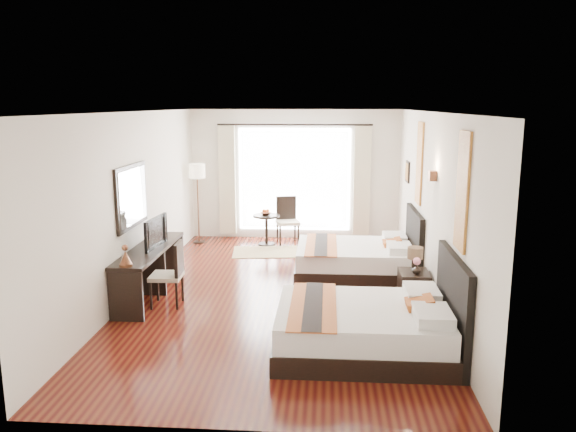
# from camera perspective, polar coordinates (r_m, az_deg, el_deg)

# --- Properties ---
(floor) EXTENTS (4.50, 7.50, 0.01)m
(floor) POSITION_cam_1_polar(r_m,az_deg,el_deg) (8.85, -0.82, -7.93)
(floor) COLOR #390C0A
(floor) RESTS_ON ground
(ceiling) EXTENTS (4.50, 7.50, 0.02)m
(ceiling) POSITION_cam_1_polar(r_m,az_deg,el_deg) (8.35, -0.87, 10.48)
(ceiling) COLOR white
(ceiling) RESTS_ON wall_headboard
(wall_headboard) EXTENTS (0.01, 7.50, 2.80)m
(wall_headboard) POSITION_cam_1_polar(r_m,az_deg,el_deg) (8.60, 14.24, 0.84)
(wall_headboard) COLOR silver
(wall_headboard) RESTS_ON floor
(wall_desk) EXTENTS (0.01, 7.50, 2.80)m
(wall_desk) POSITION_cam_1_polar(r_m,az_deg,el_deg) (8.96, -15.30, 1.20)
(wall_desk) COLOR silver
(wall_desk) RESTS_ON floor
(wall_window) EXTENTS (4.50, 0.01, 2.80)m
(wall_window) POSITION_cam_1_polar(r_m,az_deg,el_deg) (12.18, 0.66, 4.20)
(wall_window) COLOR silver
(wall_window) RESTS_ON floor
(wall_entry) EXTENTS (4.50, 0.01, 2.80)m
(wall_entry) POSITION_cam_1_polar(r_m,az_deg,el_deg) (4.88, -4.62, -6.82)
(wall_entry) COLOR silver
(wall_entry) RESTS_ON floor
(window_glass) EXTENTS (2.40, 0.02, 2.20)m
(window_glass) POSITION_cam_1_polar(r_m,az_deg,el_deg) (12.18, 0.65, 3.72)
(window_glass) COLOR white
(window_glass) RESTS_ON wall_window
(sheer_curtain) EXTENTS (2.30, 0.02, 2.10)m
(sheer_curtain) POSITION_cam_1_polar(r_m,az_deg,el_deg) (12.12, 0.64, 3.68)
(sheer_curtain) COLOR white
(sheer_curtain) RESTS_ON wall_window
(drape_left) EXTENTS (0.35, 0.14, 2.35)m
(drape_left) POSITION_cam_1_polar(r_m,az_deg,el_deg) (12.26, -6.17, 3.61)
(drape_left) COLOR #B3AC8B
(drape_left) RESTS_ON floor
(drape_right) EXTENTS (0.35, 0.14, 2.35)m
(drape_right) POSITION_cam_1_polar(r_m,az_deg,el_deg) (12.09, 7.51, 3.47)
(drape_right) COLOR #B3AC8B
(drape_right) RESTS_ON floor
(art_panel_near) EXTENTS (0.03, 0.50, 1.35)m
(art_panel_near) POSITION_cam_1_polar(r_m,az_deg,el_deg) (6.60, 17.29, 2.41)
(art_panel_near) COLOR maroon
(art_panel_near) RESTS_ON wall_headboard
(art_panel_far) EXTENTS (0.03, 0.50, 1.35)m
(art_panel_far) POSITION_cam_1_polar(r_m,az_deg,el_deg) (9.56, 13.21, 5.24)
(art_panel_far) COLOR maroon
(art_panel_far) RESTS_ON wall_headboard
(wall_sconce) EXTENTS (0.10, 0.14, 0.14)m
(wall_sconce) POSITION_cam_1_polar(r_m,az_deg,el_deg) (8.16, 14.47, 3.97)
(wall_sconce) COLOR #4E2D1C
(wall_sconce) RESTS_ON wall_headboard
(mirror_frame) EXTENTS (0.04, 1.25, 0.95)m
(mirror_frame) POSITION_cam_1_polar(r_m,az_deg,el_deg) (8.75, -15.61, 1.94)
(mirror_frame) COLOR black
(mirror_frame) RESTS_ON wall_desk
(mirror_glass) EXTENTS (0.01, 1.12, 0.82)m
(mirror_glass) POSITION_cam_1_polar(r_m,az_deg,el_deg) (8.74, -15.45, 1.94)
(mirror_glass) COLOR white
(mirror_glass) RESTS_ON mirror_frame
(bed_near) EXTENTS (2.12, 1.65, 1.19)m
(bed_near) POSITION_cam_1_polar(r_m,az_deg,el_deg) (6.88, 8.32, -11.03)
(bed_near) COLOR black
(bed_near) RESTS_ON floor
(bed_far) EXTENTS (2.05, 1.60, 1.15)m
(bed_far) POSITION_cam_1_polar(r_m,az_deg,el_deg) (9.76, 7.25, -4.30)
(bed_far) COLOR black
(bed_far) RESTS_ON floor
(nightstand) EXTENTS (0.43, 0.53, 0.51)m
(nightstand) POSITION_cam_1_polar(r_m,az_deg,el_deg) (8.50, 12.65, -7.20)
(nightstand) COLOR black
(nightstand) RESTS_ON floor
(table_lamp) EXTENTS (0.23, 0.23, 0.36)m
(table_lamp) POSITION_cam_1_polar(r_m,az_deg,el_deg) (8.43, 12.79, -3.86)
(table_lamp) COLOR black
(table_lamp) RESTS_ON nightstand
(vase) EXTENTS (0.14, 0.14, 0.14)m
(vase) POSITION_cam_1_polar(r_m,az_deg,el_deg) (8.30, 12.92, -5.37)
(vase) COLOR black
(vase) RESTS_ON nightstand
(console_desk) EXTENTS (0.50, 2.20, 0.76)m
(console_desk) POSITION_cam_1_polar(r_m,az_deg,el_deg) (8.94, -13.81, -5.49)
(console_desk) COLOR black
(console_desk) RESTS_ON floor
(television) EXTENTS (0.18, 0.82, 0.47)m
(television) POSITION_cam_1_polar(r_m,az_deg,el_deg) (8.83, -13.75, -1.59)
(television) COLOR black
(television) RESTS_ON console_desk
(bronze_figurine) EXTENTS (0.23, 0.23, 0.27)m
(bronze_figurine) POSITION_cam_1_polar(r_m,az_deg,el_deg) (7.89, -16.19, -4.01)
(bronze_figurine) COLOR #4E2D1C
(bronze_figurine) RESTS_ON console_desk
(desk_chair) EXTENTS (0.46, 0.46, 0.96)m
(desk_chair) POSITION_cam_1_polar(r_m,az_deg,el_deg) (8.46, -12.07, -6.98)
(desk_chair) COLOR beige
(desk_chair) RESTS_ON floor
(floor_lamp) EXTENTS (0.34, 0.34, 1.69)m
(floor_lamp) POSITION_cam_1_polar(r_m,az_deg,el_deg) (11.88, -9.21, 4.01)
(floor_lamp) COLOR black
(floor_lamp) RESTS_ON floor
(side_table) EXTENTS (0.56, 0.56, 0.65)m
(side_table) POSITION_cam_1_polar(r_m,az_deg,el_deg) (11.75, -2.20, -1.42)
(side_table) COLOR black
(side_table) RESTS_ON floor
(fruit_bowl) EXTENTS (0.28, 0.28, 0.05)m
(fruit_bowl) POSITION_cam_1_polar(r_m,az_deg,el_deg) (11.65, -2.28, 0.24)
(fruit_bowl) COLOR #4C321B
(fruit_bowl) RESTS_ON side_table
(window_chair) EXTENTS (0.55, 0.55, 0.98)m
(window_chair) POSITION_cam_1_polar(r_m,az_deg,el_deg) (11.90, -0.04, -1.36)
(window_chair) COLOR beige
(window_chair) RESTS_ON floor
(jute_rug) EXTENTS (1.42, 1.04, 0.01)m
(jute_rug) POSITION_cam_1_polar(r_m,az_deg,el_deg) (11.24, -2.18, -3.66)
(jute_rug) COLOR tan
(jute_rug) RESTS_ON floor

